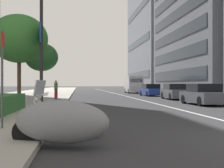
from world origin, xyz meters
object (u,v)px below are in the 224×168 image
at_px(motorcycle_second_in_row, 60,122).
at_px(car_following_behind, 151,90).
at_px(street_tree_by_lamp_post, 19,39).
at_px(motorcycle_mid_row, 62,114).
at_px(street_tree_near_plaza_corner, 41,57).
at_px(car_far_down_avenue, 204,95).
at_px(parking_sign_by_curb, 2,70).
at_px(motorcycle_under_tarp, 61,120).
at_px(delivery_van_ahead, 133,84).
at_px(street_lamp_with_banners, 47,14).
at_px(car_approaching_light, 175,92).
at_px(pedestrian_on_plaza, 56,89).

distance_m(motorcycle_second_in_row, car_following_behind, 29.42).
height_order(car_following_behind, street_tree_by_lamp_post, street_tree_by_lamp_post).
xyz_separation_m(motorcycle_mid_row, street_tree_near_plaza_corner, (18.01, 2.78, 3.33)).
bearing_deg(car_far_down_avenue, car_following_behind, -2.15).
bearing_deg(parking_sign_by_curb, motorcycle_under_tarp, -112.15).
bearing_deg(motorcycle_mid_row, delivery_van_ahead, -88.64).
relative_size(motorcycle_mid_row, car_far_down_avenue, 0.51).
bearing_deg(street_lamp_with_banners, car_approaching_light, -47.43).
relative_size(motorcycle_second_in_row, delivery_van_ahead, 0.38).
height_order(motorcycle_second_in_row, street_lamp_with_banners, street_lamp_with_banners).
height_order(motorcycle_mid_row, street_lamp_with_banners, street_lamp_with_banners).
distance_m(motorcycle_under_tarp, car_following_behind, 28.07).
bearing_deg(parking_sign_by_curb, street_lamp_with_banners, -2.64).
relative_size(car_approaching_light, parking_sign_by_curb, 1.68).
relative_size(parking_sign_by_curb, street_lamp_with_banners, 0.31).
xyz_separation_m(motorcycle_second_in_row, parking_sign_by_curb, (2.12, 1.71, 1.21)).
relative_size(motorcycle_second_in_row, car_far_down_avenue, 0.54).
xyz_separation_m(car_following_behind, parking_sign_by_curb, (-25.95, 10.55, 1.11)).
bearing_deg(motorcycle_under_tarp, car_far_down_avenue, -107.70).
distance_m(street_tree_by_lamp_post, pedestrian_on_plaza, 8.22).
relative_size(street_lamp_with_banners, street_tree_near_plaza_corner, 1.79).
distance_m(car_following_behind, street_tree_by_lamp_post, 20.43).
relative_size(street_tree_near_plaza_corner, pedestrian_on_plaza, 3.12).
bearing_deg(motorcycle_second_in_row, motorcycle_under_tarp, -68.27).
bearing_deg(street_tree_by_lamp_post, delivery_van_ahead, -23.30).
relative_size(motorcycle_second_in_row, car_following_behind, 0.52).
height_order(car_following_behind, delivery_van_ahead, delivery_van_ahead).
bearing_deg(pedestrian_on_plaza, car_approaching_light, -5.51).
distance_m(car_approaching_light, car_following_behind, 8.04).
height_order(motorcycle_second_in_row, street_tree_near_plaza_corner, street_tree_near_plaza_corner).
relative_size(motorcycle_under_tarp, car_far_down_avenue, 0.48).
relative_size(car_far_down_avenue, street_tree_by_lamp_post, 0.78).
relative_size(motorcycle_under_tarp, street_tree_near_plaza_corner, 0.41).
bearing_deg(parking_sign_by_curb, pedestrian_on_plaza, -0.70).
relative_size(motorcycle_under_tarp, motorcycle_mid_row, 0.94).
xyz_separation_m(motorcycle_under_tarp, motorcycle_mid_row, (1.35, 0.04, 0.01)).
xyz_separation_m(car_approaching_light, car_following_behind, (8.04, 0.30, -0.01)).
bearing_deg(street_tree_by_lamp_post, motorcycle_second_in_row, -165.28).
height_order(car_approaching_light, car_following_behind, car_approaching_light).
relative_size(delivery_van_ahead, street_tree_near_plaza_corner, 1.21).
bearing_deg(street_lamp_with_banners, motorcycle_mid_row, -170.89).
height_order(car_approaching_light, delivery_van_ahead, delivery_van_ahead).
bearing_deg(car_approaching_light, street_lamp_with_banners, 135.27).
height_order(car_following_behind, street_tree_near_plaza_corner, street_tree_near_plaza_corner).
xyz_separation_m(motorcycle_mid_row, car_approaching_light, (17.23, -9.25, 0.22)).
height_order(motorcycle_under_tarp, car_approaching_light, motorcycle_under_tarp).
bearing_deg(parking_sign_by_curb, car_following_behind, -22.13).
xyz_separation_m(delivery_van_ahead, street_lamp_with_banners, (-29.39, 10.25, 3.88)).
distance_m(motorcycle_second_in_row, street_lamp_with_banners, 11.50).
height_order(motorcycle_mid_row, car_approaching_light, motorcycle_mid_row).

